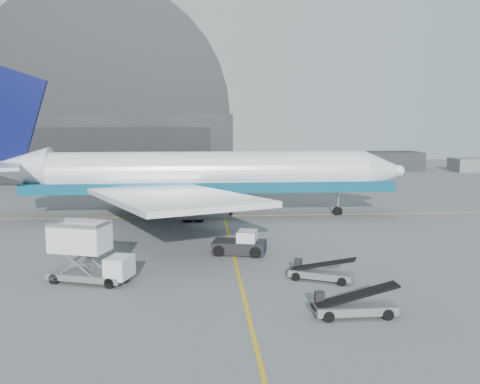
{
  "coord_description": "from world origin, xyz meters",
  "views": [
    {
      "loc": [
        -2.72,
        -41.58,
        11.49
      ],
      "look_at": [
        1.0,
        8.04,
        4.5
      ],
      "focal_mm": 40.0,
      "sensor_mm": 36.0,
      "label": 1
    }
  ],
  "objects": [
    {
      "name": "hangar",
      "position": [
        -22.0,
        64.95,
        9.54
      ],
      "size": [
        50.0,
        28.3,
        28.0
      ],
      "color": "black",
      "rests_on": "ground"
    },
    {
      "name": "pushback_tug",
      "position": [
        0.66,
        2.43,
        0.77
      ],
      "size": [
        4.85,
        3.48,
        2.04
      ],
      "rotation": [
        0.0,
        0.0,
        -0.24
      ],
      "color": "black",
      "rests_on": "ground"
    },
    {
      "name": "distant_bldg_a",
      "position": [
        38.0,
        72.0,
        0.0
      ],
      "size": [
        14.0,
        8.0,
        4.0
      ],
      "primitive_type": "cube",
      "color": "black",
      "rests_on": "ground"
    },
    {
      "name": "catering_truck",
      "position": [
        -10.67,
        -4.58,
        2.04
      ],
      "size": [
        6.24,
        3.85,
        4.03
      ],
      "rotation": [
        0.0,
        0.0,
        -0.31
      ],
      "color": "slate",
      "rests_on": "ground"
    },
    {
      "name": "belt_loader_a",
      "position": [
        6.08,
        -12.37,
        0.6
      ],
      "size": [
        5.08,
        1.87,
        1.93
      ],
      "rotation": [
        0.0,
        0.0,
        0.02
      ],
      "color": "slate",
      "rests_on": "ground"
    },
    {
      "name": "belt_loader_b",
      "position": [
        5.71,
        -5.41,
        0.56
      ],
      "size": [
        4.74,
        3.29,
        1.82
      ],
      "rotation": [
        0.0,
        0.0,
        -0.44
      ],
      "color": "slate",
      "rests_on": "ground"
    },
    {
      "name": "airliner",
      "position": [
        -3.57,
        19.6,
        4.91
      ],
      "size": [
        50.0,
        48.49,
        17.55
      ],
      "color": "white",
      "rests_on": "ground"
    },
    {
      "name": "traffic_cone",
      "position": [
        5.81,
        -2.2,
        0.22
      ],
      "size": [
        0.32,
        0.32,
        0.46
      ],
      "color": "#FF6708",
      "rests_on": "ground"
    },
    {
      "name": "ground",
      "position": [
        0.0,
        0.0,
        0.0
      ],
      "size": [
        200.0,
        200.0,
        0.0
      ],
      "primitive_type": "plane",
      "color": "#565659",
      "rests_on": "ground"
    },
    {
      "name": "taxi_lines",
      "position": [
        0.0,
        12.67,
        0.01
      ],
      "size": [
        80.0,
        42.12,
        0.02
      ],
      "color": "gold",
      "rests_on": "ground"
    },
    {
      "name": "distant_bldg_b",
      "position": [
        55.0,
        68.0,
        0.0
      ],
      "size": [
        8.0,
        6.0,
        2.8
      ],
      "primitive_type": "cube",
      "color": "slate",
      "rests_on": "ground"
    }
  ]
}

